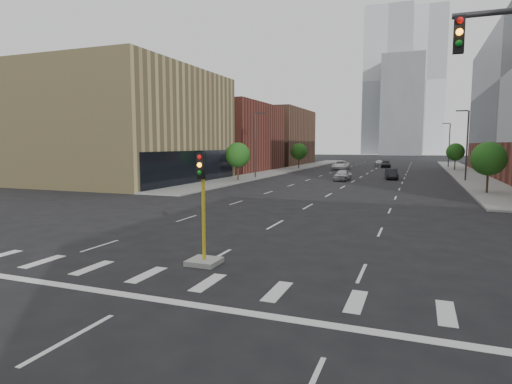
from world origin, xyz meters
The scene contains 21 objects.
sidewalk_left_far centered at (-15.00, 74.00, 0.07)m, with size 5.00×92.00×0.15m, color gray.
sidewalk_right_far centered at (15.00, 74.00, 0.07)m, with size 5.00×92.00×0.15m, color gray.
building_left_mid centered at (-27.50, 40.00, 7.00)m, with size 20.00×24.00×14.00m, color tan.
building_left_far_a centered at (-27.50, 66.00, 6.00)m, with size 20.00×22.00×12.00m, color brown.
building_left_far_b centered at (-27.50, 92.00, 6.50)m, with size 20.00×24.00×13.00m, color brown.
tower_left centered at (-8.00, 220.00, 35.00)m, with size 22.00×22.00×70.00m, color #B2B7BC.
tower_right centered at (10.00, 260.00, 40.00)m, with size 20.00×20.00×80.00m, color #B2B7BC.
tower_mid centered at (0.00, 200.00, 22.00)m, with size 18.00×18.00×44.00m, color slate.
median_traffic_signal centered at (0.00, 8.97, 0.97)m, with size 1.20×1.20×4.40m.
streetlight_right_a centered at (13.41, 55.00, 5.01)m, with size 1.60×0.22×9.07m.
streetlight_right_b centered at (13.41, 90.00, 5.01)m, with size 1.60×0.22×9.07m.
streetlight_left centered at (-13.41, 50.00, 5.01)m, with size 1.60×0.22×9.07m.
tree_left_near centered at (-14.00, 45.00, 3.39)m, with size 3.20×3.20×4.85m.
tree_left_far centered at (-14.00, 75.00, 3.39)m, with size 3.20×3.20×4.85m.
tree_right_near centered at (14.00, 40.00, 3.39)m, with size 3.20×3.20×4.85m.
tree_right_far centered at (14.00, 80.00, 3.39)m, with size 3.20×3.20×4.85m.
car_near_left centered at (-1.50, 50.93, 0.74)m, with size 1.75×4.35×1.48m, color #B9B9BE.
car_mid_right centered at (4.39, 55.33, 0.72)m, with size 1.52×4.35×1.43m, color black.
car_far_left centered at (-5.89, 75.36, 0.85)m, with size 2.81×6.09×1.69m, color white.
car_deep_right centered at (1.50, 86.32, 0.71)m, with size 1.98×4.88×1.42m, color black.
car_distant centered at (-0.44, 93.03, 0.68)m, with size 1.60×3.98×1.36m, color silver.
Camera 1 is at (7.81, -5.73, 4.72)m, focal length 30.00 mm.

